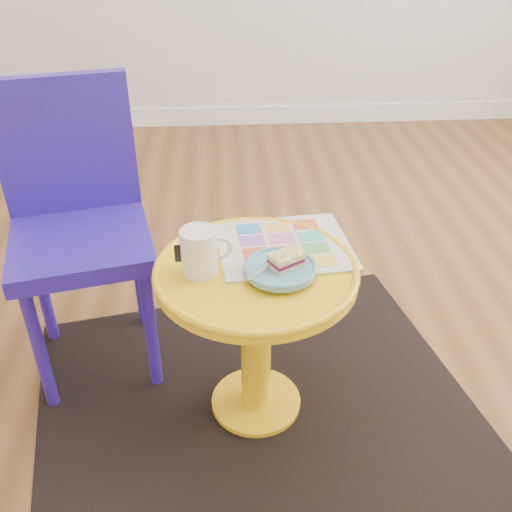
{
  "coord_description": "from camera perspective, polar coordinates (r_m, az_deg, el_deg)",
  "views": [
    {
      "loc": [
        -0.37,
        -1.73,
        1.34
      ],
      "look_at": [
        -0.3,
        -0.5,
        0.55
      ],
      "focal_mm": 40.0,
      "sensor_mm": 36.0,
      "label": 1
    }
  ],
  "objects": [
    {
      "name": "rug",
      "position": [
        1.82,
        -0.0,
        -14.53
      ],
      "size": [
        1.49,
        1.33,
        0.01
      ],
      "primitive_type": "cube",
      "rotation": [
        0.0,
        0.0,
        0.19
      ],
      "color": "black",
      "rests_on": "ground"
    },
    {
      "name": "chair",
      "position": [
        1.79,
        -17.48,
        4.01
      ],
      "size": [
        0.48,
        0.48,
        0.91
      ],
      "rotation": [
        0.0,
        0.0,
        0.22
      ],
      "color": "#2C19A8",
      "rests_on": "ground"
    },
    {
      "name": "mug",
      "position": [
        1.45,
        -5.59,
        0.57
      ],
      "size": [
        0.13,
        0.09,
        0.12
      ],
      "rotation": [
        0.0,
        0.0,
        0.09
      ],
      "color": "white",
      "rests_on": "side_table"
    },
    {
      "name": "room_walls",
      "position": [
        3.07,
        -15.12,
        7.04
      ],
      "size": [
        4.0,
        4.0,
        4.0
      ],
      "color": "silver",
      "rests_on": "ground"
    },
    {
      "name": "floor",
      "position": [
        2.22,
        6.8,
        -4.61
      ],
      "size": [
        4.0,
        4.0,
        0.0
      ],
      "primitive_type": "plane",
      "color": "brown",
      "rests_on": "ground"
    },
    {
      "name": "plate",
      "position": [
        1.45,
        2.42,
        -1.35
      ],
      "size": [
        0.18,
        0.18,
        0.02
      ],
      "color": "#579DB8",
      "rests_on": "newspaper"
    },
    {
      "name": "newspaper",
      "position": [
        1.58,
        2.8,
        1.08
      ],
      "size": [
        0.39,
        0.34,
        0.01
      ],
      "primitive_type": "cube",
      "rotation": [
        0.0,
        0.0,
        0.1
      ],
      "color": "silver",
      "rests_on": "side_table"
    },
    {
      "name": "cake_slice",
      "position": [
        1.44,
        3.02,
        -0.37
      ],
      "size": [
        0.1,
        0.09,
        0.04
      ],
      "rotation": [
        0.0,
        0.0,
        0.53
      ],
      "color": "#D3BC8C",
      "rests_on": "plate"
    },
    {
      "name": "side_table",
      "position": [
        1.57,
        -0.0,
        -5.6
      ],
      "size": [
        0.54,
        0.54,
        0.51
      ],
      "color": "yellow",
      "rests_on": "ground"
    },
    {
      "name": "fork",
      "position": [
        1.44,
        1.21,
        -1.08
      ],
      "size": [
        0.11,
        0.11,
        0.0
      ],
      "rotation": [
        0.0,
        0.0,
        -0.75
      ],
      "color": "silver",
      "rests_on": "plate"
    }
  ]
}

